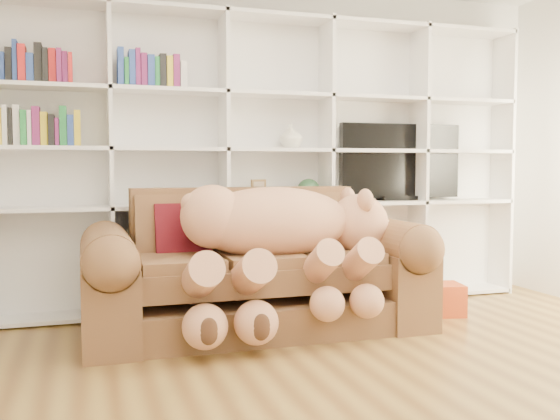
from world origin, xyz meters
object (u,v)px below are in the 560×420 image
object	(u,v)px
sofa	(256,276)
teddy_bear	(279,236)
gift_box	(442,299)
tv	(400,163)

from	to	relation	value
sofa	teddy_bear	bearing A→B (deg)	-61.75
sofa	gift_box	distance (m)	1.53
gift_box	tv	xyz separation A→B (m)	(0.02, 0.75, 1.08)
gift_box	tv	size ratio (longest dim) A/B	0.27
sofa	gift_box	bearing A→B (deg)	-1.10
sofa	teddy_bear	xyz separation A→B (m)	(0.11, -0.20, 0.31)
teddy_bear	gift_box	size ratio (longest dim) A/B	5.45
tv	teddy_bear	bearing A→B (deg)	-147.13
sofa	teddy_bear	distance (m)	0.38
tv	sofa	bearing A→B (deg)	-154.90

